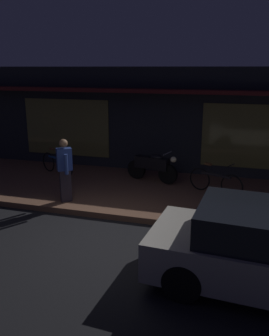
{
  "coord_description": "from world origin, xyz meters",
  "views": [
    {
      "loc": [
        2.71,
        -6.55,
        3.58
      ],
      "look_at": [
        0.09,
        2.4,
        0.95
      ],
      "focal_mm": 38.34,
      "sensor_mm": 36.0,
      "label": 1
    }
  ],
  "objects_px": {
    "motorcycle": "(153,166)",
    "bicycle_parked": "(57,164)",
    "bicycle_extra": "(215,182)",
    "person_photographer": "(65,169)"
  },
  "relations": [
    {
      "from": "motorcycle",
      "to": "bicycle_parked",
      "type": "distance_m",
      "value": 3.22
    },
    {
      "from": "bicycle_parked",
      "to": "bicycle_extra",
      "type": "bearing_deg",
      "value": -5.35
    },
    {
      "from": "motorcycle",
      "to": "bicycle_extra",
      "type": "xyz_separation_m",
      "value": [
        1.94,
        -0.65,
        -0.14
      ]
    },
    {
      "from": "bicycle_extra",
      "to": "person_photographer",
      "type": "distance_m",
      "value": 4.13
    },
    {
      "from": "bicycle_parked",
      "to": "person_photographer",
      "type": "relative_size",
      "value": 0.9
    },
    {
      "from": "bicycle_extra",
      "to": "motorcycle",
      "type": "bearing_deg",
      "value": 161.46
    },
    {
      "from": "bicycle_extra",
      "to": "person_photographer",
      "type": "relative_size",
      "value": 0.91
    },
    {
      "from": "bicycle_parked",
      "to": "bicycle_extra",
      "type": "xyz_separation_m",
      "value": [
        5.15,
        -0.48,
        0.0
      ]
    },
    {
      "from": "person_photographer",
      "to": "bicycle_extra",
      "type": "bearing_deg",
      "value": 24.02
    },
    {
      "from": "motorcycle",
      "to": "person_photographer",
      "type": "xyz_separation_m",
      "value": [
        -1.8,
        -2.32,
        0.38
      ]
    }
  ]
}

